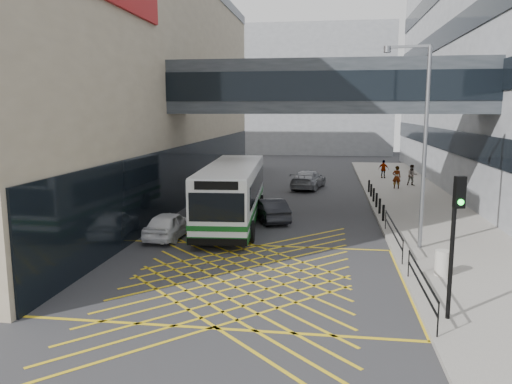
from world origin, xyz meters
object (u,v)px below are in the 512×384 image
at_px(pedestrian_a, 397,177).
at_px(pedestrian_b, 412,175).
at_px(car_white, 169,224).
at_px(car_silver, 308,179).
at_px(bus, 233,192).
at_px(street_lamp, 421,135).
at_px(car_dark, 270,210).
at_px(litter_bin, 442,263).
at_px(traffic_light, 455,228).
at_px(pedestrian_c, 384,169).

relative_size(pedestrian_a, pedestrian_b, 1.05).
relative_size(car_white, car_silver, 0.83).
bearing_deg(bus, car_white, -129.44).
xyz_separation_m(bus, car_silver, (3.63, 13.17, -0.98)).
bearing_deg(car_white, street_lamp, -179.80).
xyz_separation_m(bus, car_white, (-2.51, -3.54, -1.10)).
bearing_deg(car_silver, street_lamp, 118.29).
relative_size(car_white, car_dark, 1.00).
distance_m(car_silver, pedestrian_a, 6.87).
bearing_deg(pedestrian_b, litter_bin, -101.91).
relative_size(street_lamp, pedestrian_a, 4.95).
bearing_deg(car_white, bus, -121.91).
bearing_deg(traffic_light, bus, 113.19).
relative_size(car_dark, traffic_light, 0.99).
height_order(bus, car_dark, bus).
bearing_deg(street_lamp, pedestrian_a, 92.80).
relative_size(car_silver, pedestrian_b, 2.98).
height_order(pedestrian_b, pedestrian_c, pedestrian_b).
bearing_deg(street_lamp, car_silver, 114.88).
bearing_deg(street_lamp, traffic_light, -84.90).
bearing_deg(street_lamp, bus, 162.66).
xyz_separation_m(bus, pedestrian_c, (10.15, 19.22, -0.79)).
distance_m(bus, street_lamp, 10.54).
distance_m(pedestrian_b, pedestrian_c, 4.65).
bearing_deg(car_white, pedestrian_b, -124.59).
distance_m(bus, traffic_light, 15.01).
bearing_deg(litter_bin, car_dark, 129.65).
xyz_separation_m(car_white, car_silver, (6.14, 16.70, 0.12)).
relative_size(bus, car_white, 2.85).
bearing_deg(pedestrian_a, car_white, 50.66).
relative_size(car_dark, pedestrian_a, 2.36).
height_order(traffic_light, litter_bin, traffic_light).
bearing_deg(bus, litter_bin, -44.60).
relative_size(street_lamp, pedestrian_b, 5.18).
xyz_separation_m(car_white, pedestrian_a, (13.00, 16.71, 0.38)).
distance_m(car_silver, pedestrian_b, 8.52).
bearing_deg(pedestrian_c, street_lamp, 109.11).
relative_size(car_silver, traffic_light, 1.19).
height_order(car_silver, street_lamp, street_lamp).
bearing_deg(car_dark, pedestrian_b, -146.52).
bearing_deg(traffic_light, pedestrian_c, 74.93).
bearing_deg(bus, car_dark, 21.13).
bearing_deg(pedestrian_c, litter_bin, 110.17).
height_order(traffic_light, street_lamp, street_lamp).
xyz_separation_m(car_dark, litter_bin, (7.42, -8.96, -0.02)).
xyz_separation_m(car_silver, litter_bin, (5.76, -21.20, -0.15)).
xyz_separation_m(pedestrian_a, pedestrian_b, (1.46, 1.76, -0.04)).
relative_size(bus, pedestrian_b, 7.04).
bearing_deg(car_dark, traffic_light, 96.28).
bearing_deg(car_dark, pedestrian_a, -145.89).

